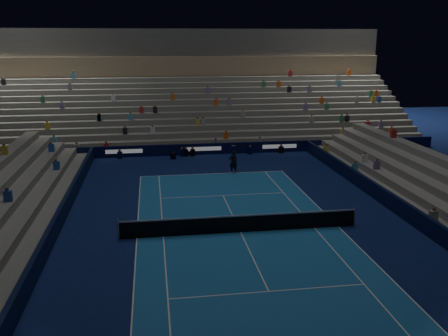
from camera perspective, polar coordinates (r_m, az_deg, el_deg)
name	(u,v)px	position (r m, az deg, el deg)	size (l,w,h in m)	color
ground	(241,232)	(26.21, 1.96, -7.57)	(90.00, 90.00, 0.00)	#0C1848
court_surface	(241,232)	(26.21, 1.96, -7.55)	(10.97, 23.77, 0.01)	#1C5D9C
sponsor_barrier_far	(203,149)	(43.60, -2.44, 2.25)	(44.00, 0.25, 1.00)	black
sponsor_barrier_east	(410,214)	(29.29, 21.05, -5.09)	(0.25, 37.00, 1.00)	black
sponsor_barrier_west	(52,234)	(26.17, -19.59, -7.32)	(0.25, 37.00, 1.00)	black
grandstand_main	(194,104)	(52.33, -3.59, 7.54)	(44.00, 15.20, 11.20)	slate
tennis_net	(241,224)	(26.02, 1.97, -6.54)	(12.90, 0.10, 1.10)	#B2B2B7
tennis_player	(233,162)	(37.28, 1.10, 0.72)	(0.66, 0.43, 1.80)	black
broadcast_camera	(173,155)	(42.26, -6.00, 1.49)	(0.48, 0.90, 0.56)	black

